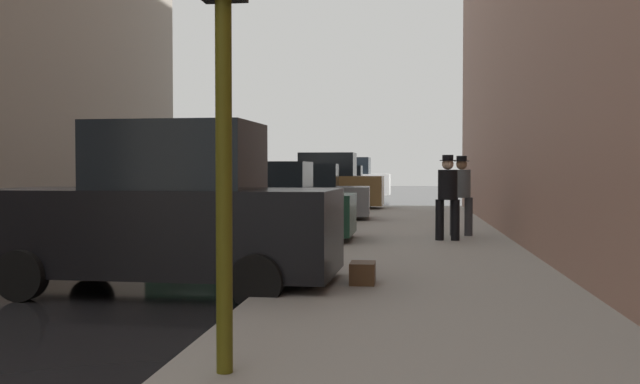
% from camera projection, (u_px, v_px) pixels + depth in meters
% --- Properties ---
extents(sidewalk, '(4.00, 40.00, 0.15)m').
position_uv_depth(sidewalk, '(421.00, 292.00, 9.04)').
color(sidewalk, gray).
rests_on(sidewalk, ground_plane).
extents(parked_black_suv, '(4.66, 2.18, 2.25)m').
position_uv_depth(parked_black_suv, '(167.00, 214.00, 9.46)').
color(parked_black_suv, black).
rests_on(parked_black_suv, ground_plane).
extents(parked_dark_green_sedan, '(4.21, 2.07, 1.79)m').
position_uv_depth(parked_dark_green_sedan, '(257.00, 206.00, 15.11)').
color(parked_dark_green_sedan, '#193828').
rests_on(parked_dark_green_sedan, ground_plane).
extents(parked_gray_coupe, '(4.27, 2.19, 1.79)m').
position_uv_depth(parked_gray_coupe, '(301.00, 195.00, 21.30)').
color(parked_gray_coupe, slate).
rests_on(parked_gray_coupe, ground_plane).
extents(parked_bronze_suv, '(4.63, 2.12, 2.25)m').
position_uv_depth(parked_bronze_suv, '(324.00, 185.00, 27.17)').
color(parked_bronze_suv, brown).
rests_on(parked_bronze_suv, ground_plane).
extents(parked_blue_sedan, '(4.22, 2.09, 1.79)m').
position_uv_depth(parked_blue_sedan, '(338.00, 186.00, 32.58)').
color(parked_blue_sedan, navy).
rests_on(parked_blue_sedan, ground_plane).
extents(parked_white_van, '(4.65, 2.16, 2.25)m').
position_uv_depth(parked_white_van, '(347.00, 180.00, 37.70)').
color(parked_white_van, silver).
rests_on(parked_white_van, ground_plane).
extents(fire_hydrant, '(0.42, 0.22, 0.70)m').
position_uv_depth(fire_hydrant, '(346.00, 220.00, 15.88)').
color(fire_hydrant, red).
rests_on(fire_hydrant, sidewalk).
extents(traffic_light, '(0.32, 0.32, 3.60)m').
position_uv_depth(traffic_light, '(223.00, 13.00, 5.12)').
color(traffic_light, '#514C0F').
rests_on(traffic_light, sidewalk).
extents(pedestrian_with_beanie, '(0.51, 0.43, 1.78)m').
position_uv_depth(pedestrian_with_beanie, '(461.00, 191.00, 15.84)').
color(pedestrian_with_beanie, '#333338').
rests_on(pedestrian_with_beanie, sidewalk).
extents(pedestrian_with_fedora, '(0.51, 0.44, 1.78)m').
position_uv_depth(pedestrian_with_fedora, '(448.00, 193.00, 14.78)').
color(pedestrian_with_fedora, black).
rests_on(pedestrian_with_fedora, sidewalk).
extents(duffel_bag, '(0.32, 0.44, 0.28)m').
position_uv_depth(duffel_bag, '(363.00, 273.00, 9.20)').
color(duffel_bag, '#472D19').
rests_on(duffel_bag, sidewalk).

